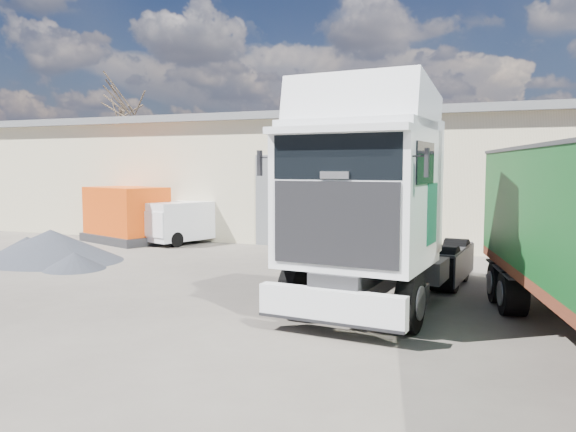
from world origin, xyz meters
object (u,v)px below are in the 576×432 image
(bare_tree, at_px, (121,93))
(tractor_unit, at_px, (373,216))
(orange_skip, at_px, (126,218))
(panel_van, at_px, (189,221))

(bare_tree, bearing_deg, tractor_unit, -42.05)
(orange_skip, bearing_deg, bare_tree, 148.79)
(orange_skip, bearing_deg, tractor_unit, -10.35)
(bare_tree, distance_m, panel_van, 16.73)
(tractor_unit, xyz_separation_m, panel_van, (-9.51, 8.22, -1.19))
(bare_tree, relative_size, panel_van, 2.13)
(bare_tree, height_order, panel_van, bare_tree)
(bare_tree, xyz_separation_m, tractor_unit, (20.60, -18.58, -5.85))
(panel_van, height_order, orange_skip, orange_skip)
(bare_tree, xyz_separation_m, orange_skip, (8.60, -11.19, -6.92))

